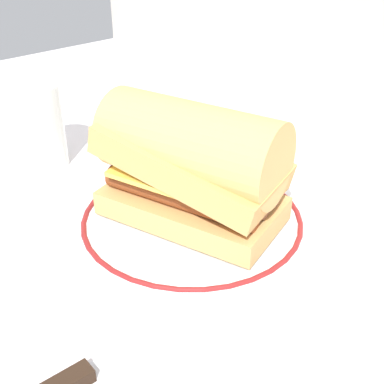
% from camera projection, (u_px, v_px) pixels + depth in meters
% --- Properties ---
extents(ground_plane, '(1.50, 1.50, 0.00)m').
position_uv_depth(ground_plane, '(220.00, 232.00, 0.57)').
color(ground_plane, silver).
extents(plate, '(0.26, 0.26, 0.01)m').
position_uv_depth(plate, '(192.00, 221.00, 0.58)').
color(plate, white).
rests_on(plate, ground_plane).
extents(sausage_sandwich, '(0.21, 0.16, 0.13)m').
position_uv_depth(sausage_sandwich, '(192.00, 164.00, 0.54)').
color(sausage_sandwich, tan).
rests_on(sausage_sandwich, plate).
extents(drinking_glass, '(0.07, 0.07, 0.11)m').
position_uv_depth(drinking_glass, '(37.00, 131.00, 0.68)').
color(drinking_glass, silver).
rests_on(drinking_glass, ground_plane).
extents(butter_knife, '(0.02, 0.14, 0.01)m').
position_uv_depth(butter_knife, '(92.00, 370.00, 0.41)').
color(butter_knife, silver).
rests_on(butter_knife, ground_plane).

